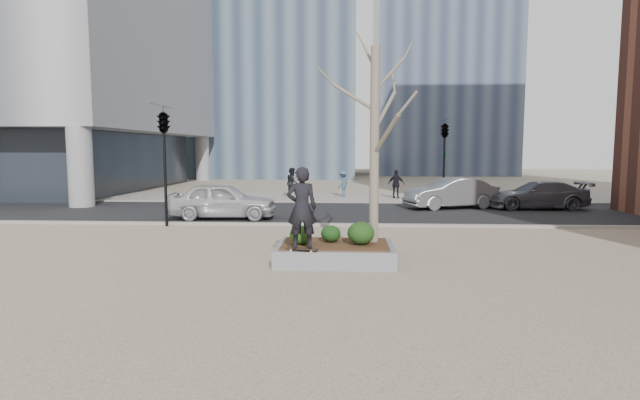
# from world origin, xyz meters

# --- Properties ---
(ground) EXTENTS (120.00, 120.00, 0.00)m
(ground) POSITION_xyz_m (0.00, 0.00, 0.00)
(ground) COLOR tan
(ground) RESTS_ON ground
(street) EXTENTS (60.00, 8.00, 0.02)m
(street) POSITION_xyz_m (0.00, 10.00, 0.01)
(street) COLOR black
(street) RESTS_ON ground
(far_sidewalk) EXTENTS (60.00, 6.00, 0.02)m
(far_sidewalk) POSITION_xyz_m (0.00, 17.00, 0.01)
(far_sidewalk) COLOR gray
(far_sidewalk) RESTS_ON ground
(planter) EXTENTS (3.00, 2.00, 0.45)m
(planter) POSITION_xyz_m (1.00, 0.00, 0.23)
(planter) COLOR gray
(planter) RESTS_ON ground
(planter_mulch) EXTENTS (2.70, 1.70, 0.04)m
(planter_mulch) POSITION_xyz_m (1.00, 0.00, 0.47)
(planter_mulch) COLOR #382314
(planter_mulch) RESTS_ON planter
(sycamore_tree) EXTENTS (2.80, 2.80, 6.60)m
(sycamore_tree) POSITION_xyz_m (2.00, 0.30, 3.79)
(sycamore_tree) COLOR gray
(sycamore_tree) RESTS_ON planter_mulch
(shrub_left) EXTENTS (0.57, 0.57, 0.48)m
(shrub_left) POSITION_xyz_m (0.13, -0.19, 0.73)
(shrub_left) COLOR #1B3E14
(shrub_left) RESTS_ON planter_mulch
(shrub_middle) EXTENTS (0.51, 0.51, 0.44)m
(shrub_middle) POSITION_xyz_m (0.88, 0.16, 0.71)
(shrub_middle) COLOR black
(shrub_middle) RESTS_ON planter_mulch
(shrub_right) EXTENTS (0.69, 0.69, 0.58)m
(shrub_right) POSITION_xyz_m (1.66, -0.15, 0.78)
(shrub_right) COLOR #153912
(shrub_right) RESTS_ON planter_mulch
(skateboard) EXTENTS (0.81, 0.40, 0.08)m
(skateboard) POSITION_xyz_m (0.22, -0.88, 0.49)
(skateboard) COLOR black
(skateboard) RESTS_ON planter
(skateboarder) EXTENTS (0.75, 0.53, 1.96)m
(skateboarder) POSITION_xyz_m (0.22, -0.88, 1.51)
(skateboarder) COLOR black
(skateboarder) RESTS_ON skateboard
(police_car) EXTENTS (4.50, 2.02, 1.50)m
(police_car) POSITION_xyz_m (-3.86, 7.62, 0.77)
(police_car) COLOR silver
(police_car) RESTS_ON street
(car_silver) EXTENTS (4.76, 2.97, 1.48)m
(car_silver) POSITION_xyz_m (6.35, 11.83, 0.76)
(car_silver) COLOR gray
(car_silver) RESTS_ON street
(car_third) EXTENTS (4.65, 1.92, 1.35)m
(car_third) POSITION_xyz_m (10.46, 11.79, 0.69)
(car_third) COLOR #52535E
(car_third) RESTS_ON street
(pedestrian_a) EXTENTS (0.78, 0.94, 1.76)m
(pedestrian_a) POSITION_xyz_m (-2.00, 17.06, 0.91)
(pedestrian_a) COLOR black
(pedestrian_a) RESTS_ON far_sidewalk
(pedestrian_b) EXTENTS (0.96, 1.18, 1.59)m
(pedestrian_b) POSITION_xyz_m (1.02, 17.41, 0.82)
(pedestrian_b) COLOR #3A5369
(pedestrian_b) RESTS_ON far_sidewalk
(pedestrian_c) EXTENTS (1.04, 0.64, 1.65)m
(pedestrian_c) POSITION_xyz_m (4.15, 16.56, 0.85)
(pedestrian_c) COLOR black
(pedestrian_c) RESTS_ON far_sidewalk
(traffic_light_near) EXTENTS (0.60, 2.48, 4.50)m
(traffic_light_near) POSITION_xyz_m (-5.50, 5.60, 2.25)
(traffic_light_near) COLOR black
(traffic_light_near) RESTS_ON ground
(traffic_light_far) EXTENTS (0.60, 2.48, 4.50)m
(traffic_light_far) POSITION_xyz_m (6.50, 14.60, 2.25)
(traffic_light_far) COLOR black
(traffic_light_far) RESTS_ON ground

